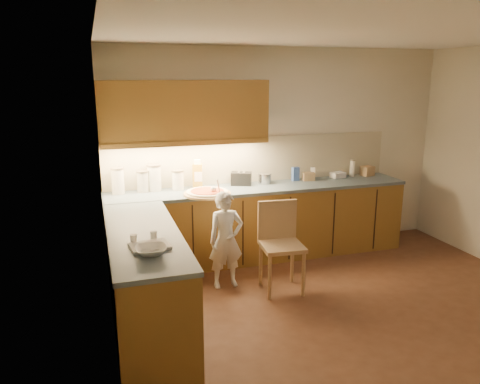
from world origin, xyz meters
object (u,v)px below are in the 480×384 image
Objects in this scene: child at (226,240)px; toaster at (241,179)px; pizza_on_board at (207,193)px; wooden_chair at (280,239)px; oil_jug at (198,175)px.

child is 3.69× the size of toaster.
child is at bearing -95.26° from toaster.
toaster is (0.52, 0.35, 0.06)m from pizza_on_board.
toaster is at bearing 33.98° from pizza_on_board.
oil_jug is at bearing 126.74° from wooden_chair.
child is 1.06m from toaster.
wooden_chair is 1.15m from toaster.
wooden_chair is at bearing -48.66° from pizza_on_board.
oil_jug reaches higher than wooden_chair.
pizza_on_board is at bearing -123.42° from toaster.
oil_jug is (-0.11, 0.85, 0.55)m from child.
pizza_on_board is 0.64m from child.
oil_jug reaches higher than toaster.
toaster reaches higher than child.
child is at bearing -80.83° from pizza_on_board.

